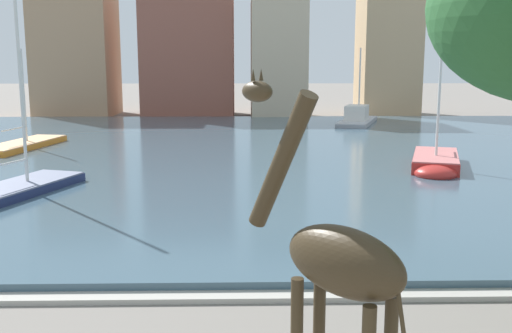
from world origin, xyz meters
The scene contains 11 objects.
harbor_water centered at (0.00, 29.19, 0.15)m, with size 83.13×41.32×0.30m, color #3D5666.
quay_edge_coping centered at (0.00, 8.28, 0.06)m, with size 83.13×0.50×0.12m, color #ADA89E.
giraffe_statue centered at (1.66, 3.28, 2.56)m, with size 2.18×2.44×5.02m.
sailboat_grey centered at (9.96, 43.52, 0.56)m, with size 4.98×9.15×6.34m.
sailboat_red centered at (9.42, 22.54, 0.48)m, with size 3.68×6.23×8.63m.
sailboat_orange centered at (-12.08, 30.39, 0.34)m, with size 3.23×8.31×5.93m.
sailboat_navy centered at (-7.70, 18.37, 0.38)m, with size 3.80×6.55×8.47m.
townhouse_tall_gabled centered at (-15.93, 55.09, 6.52)m, with size 7.42×7.25×13.00m.
townhouse_end_terrace centered at (-4.76, 54.37, 6.53)m, with size 8.95×7.05×13.03m.
townhouse_wide_warehouse centered at (3.88, 52.24, 6.86)m, with size 5.22×6.84×13.69m.
townhouse_narrow_midrow centered at (15.13, 55.44, 6.83)m, with size 5.78×5.87×13.64m.
Camera 1 is at (0.51, -3.70, 5.08)m, focal length 40.73 mm.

